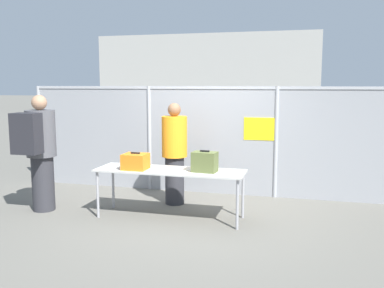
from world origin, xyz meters
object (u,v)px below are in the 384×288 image
at_px(suitcase_olive, 205,162).
at_px(traveler_hooded, 39,148).
at_px(security_worker_near, 175,152).
at_px(utility_trailer, 257,154).
at_px(inspection_table, 170,173).
at_px(suitcase_orange, 135,161).

distance_m(suitcase_olive, traveler_hooded, 2.62).
height_order(security_worker_near, utility_trailer, security_worker_near).
xyz_separation_m(inspection_table, suitcase_olive, (0.53, -0.01, 0.20)).
bearing_deg(traveler_hooded, suitcase_orange, -5.37).
height_order(inspection_table, suitcase_olive, suitcase_olive).
height_order(suitcase_orange, traveler_hooded, traveler_hooded).
xyz_separation_m(suitcase_olive, security_worker_near, (-0.70, 0.77, -0.01)).
distance_m(inspection_table, security_worker_near, 0.80).
bearing_deg(utility_trailer, security_worker_near, -108.77).
bearing_deg(utility_trailer, suitcase_orange, -109.52).
bearing_deg(security_worker_near, inspection_table, 100.52).
relative_size(suitcase_orange, traveler_hooded, 0.19).
bearing_deg(traveler_hooded, utility_trailer, 44.37).
distance_m(traveler_hooded, security_worker_near, 2.15).
relative_size(traveler_hooded, security_worker_near, 1.08).
relative_size(inspection_table, suitcase_orange, 6.30).
height_order(traveler_hooded, security_worker_near, traveler_hooded).
xyz_separation_m(suitcase_olive, utility_trailer, (0.35, 3.84, -0.47)).
relative_size(traveler_hooded, utility_trailer, 0.46).
bearing_deg(suitcase_orange, security_worker_near, 67.80).
bearing_deg(security_worker_near, traveler_hooded, 24.98).
height_order(inspection_table, security_worker_near, security_worker_near).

